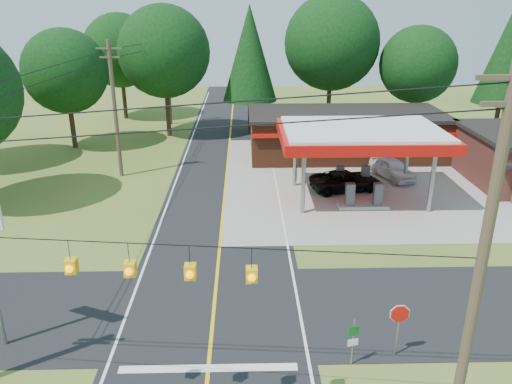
{
  "coord_description": "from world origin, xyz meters",
  "views": [
    {
      "loc": [
        1.37,
        -18.24,
        12.52
      ],
      "look_at": [
        2.0,
        7.0,
        2.8
      ],
      "focal_mm": 35.0,
      "sensor_mm": 36.0,
      "label": 1
    }
  ],
  "objects_px": {
    "gas_canopy": "(362,137)",
    "suv_car": "(346,181)",
    "sedan_car": "(392,168)",
    "octagonal_stop_sign": "(399,318)"
  },
  "relations": [
    {
      "from": "gas_canopy",
      "to": "suv_car",
      "type": "height_order",
      "value": "gas_canopy"
    },
    {
      "from": "sedan_car",
      "to": "suv_car",
      "type": "bearing_deg",
      "value": -166.6
    },
    {
      "from": "gas_canopy",
      "to": "octagonal_stop_sign",
      "type": "bearing_deg",
      "value": -97.12
    },
    {
      "from": "gas_canopy",
      "to": "sedan_car",
      "type": "xyz_separation_m",
      "value": [
        3.49,
        4.0,
        -3.52
      ]
    },
    {
      "from": "gas_canopy",
      "to": "suv_car",
      "type": "relative_size",
      "value": 2.12
    },
    {
      "from": "gas_canopy",
      "to": "suv_car",
      "type": "bearing_deg",
      "value": 108.43
    },
    {
      "from": "gas_canopy",
      "to": "octagonal_stop_sign",
      "type": "relative_size",
      "value": 4.76
    },
    {
      "from": "gas_canopy",
      "to": "octagonal_stop_sign",
      "type": "distance_m",
      "value": 16.35
    },
    {
      "from": "gas_canopy",
      "to": "sedan_car",
      "type": "distance_m",
      "value": 6.37
    },
    {
      "from": "suv_car",
      "to": "gas_canopy",
      "type": "bearing_deg",
      "value": -173.41
    }
  ]
}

